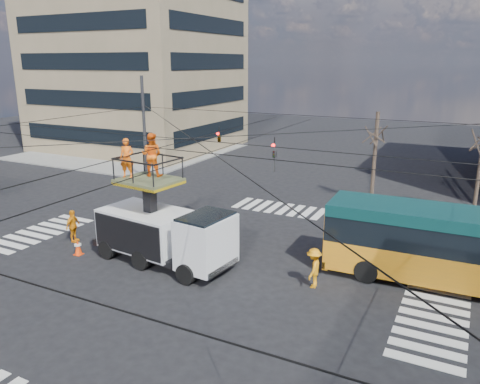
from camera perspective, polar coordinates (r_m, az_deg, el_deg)
name	(u,v)px	position (r m, az deg, el deg)	size (l,w,h in m)	color
ground	(195,268)	(21.47, -5.49, -9.20)	(120.00, 120.00, 0.00)	black
sidewalk_nw	(131,151)	(49.74, -13.10, 4.87)	(18.00, 18.00, 0.12)	slate
crosswalks	(195,268)	(21.46, -5.49, -9.18)	(22.40, 22.40, 0.02)	silver
building_tower	(134,0)	(52.20, -12.82, 21.88)	(18.06, 16.06, 30.00)	#7D6E4F
overhead_network	(196,174)	(20.42, -5.37, 2.25)	(24.24, 24.24, 8.00)	#2D2D30
tree_a	(376,134)	(30.69, 16.29, 6.83)	(2.00, 2.00, 6.00)	#382B21
utility_truck	(164,222)	(21.49, -9.27, -3.64)	(7.21, 3.26, 5.89)	black
traffic_cone	(78,247)	(23.92, -19.15, -6.35)	(0.36, 0.36, 0.78)	#F93C0A
worker_ground	(73,226)	(25.50, -19.70, -3.93)	(1.00, 0.42, 1.71)	orange
flagger	(314,268)	(19.59, 8.97, -9.14)	(1.09, 0.63, 1.69)	orange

